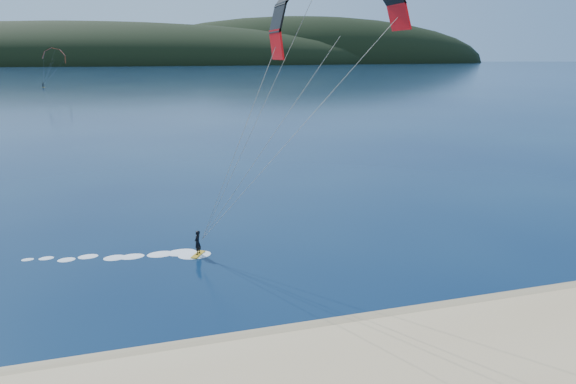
{
  "coord_description": "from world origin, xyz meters",
  "views": [
    {
      "loc": [
        -3.16,
        -13.43,
        11.67
      ],
      "look_at": [
        3.62,
        10.0,
        5.0
      ],
      "focal_mm": 31.21,
      "sensor_mm": 36.0,
      "label": 1
    }
  ],
  "objects": [
    {
      "name": "wet_sand",
      "position": [
        0.0,
        4.5,
        0.05
      ],
      "size": [
        220.0,
        2.5,
        0.1
      ],
      "color": "#937D55",
      "rests_on": "ground"
    },
    {
      "name": "headland",
      "position": [
        0.63,
        745.28,
        0.0
      ],
      "size": [
        1200.0,
        310.0,
        140.0
      ],
      "color": "black",
      "rests_on": "ground"
    },
    {
      "name": "kitesurfer_near",
      "position": [
        4.99,
        8.68,
        11.84
      ],
      "size": [
        20.13,
        9.74,
        15.23
      ],
      "color": "#C09116",
      "rests_on": "ground"
    },
    {
      "name": "kitesurfer_far",
      "position": [
        -33.0,
        193.09,
        10.28
      ],
      "size": [
        10.45,
        6.83,
        13.15
      ],
      "color": "#C09116",
      "rests_on": "ground"
    }
  ]
}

